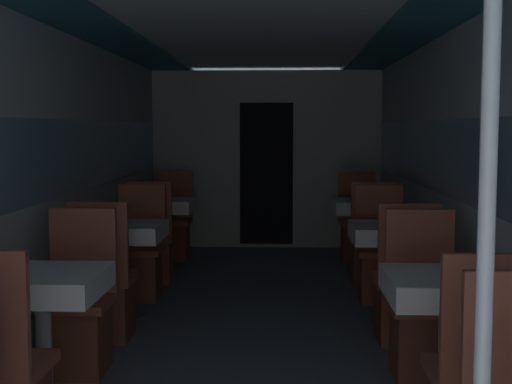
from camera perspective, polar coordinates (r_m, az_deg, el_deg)
wall_left at (r=4.89m, az=-16.88°, el=0.69°), size 0.05×10.23×2.13m
wall_right at (r=4.78m, az=16.71°, el=0.60°), size 0.05×10.23×2.13m
ceiling_panel at (r=4.67m, az=-0.30°, el=14.09°), size 2.80×10.23×0.07m
bulkhead_far at (r=8.60m, az=0.84°, el=2.59°), size 2.74×0.09×2.13m
dining_table_left_1 at (r=3.79m, az=-16.71°, el=-7.61°), size 0.60×0.60×0.73m
chair_left_far_1 at (r=4.42m, az=-14.09°, el=-10.14°), size 0.40×0.40×0.96m
dining_table_left_2 at (r=5.52m, az=-10.58°, el=-3.50°), size 0.60×0.60×0.73m
chair_left_near_2 at (r=5.02m, az=-12.02°, el=-8.24°), size 0.40×0.40×0.96m
chair_left_far_2 at (r=6.15m, az=-9.31°, el=-5.72°), size 0.40×0.40×0.96m
dining_table_left_3 at (r=7.30m, az=-7.43°, el=-1.36°), size 0.60×0.60×0.73m
chair_left_near_3 at (r=6.77m, az=-8.23°, el=-4.70°), size 0.40×0.40×0.96m
chair_left_far_3 at (r=7.92m, az=-6.69°, el=-3.24°), size 0.40×0.40×0.96m
support_pole_right_0 at (r=1.78m, az=17.82°, el=-7.56°), size 0.04×0.04×2.13m
dining_table_right_1 at (r=3.69m, az=15.10°, el=-7.94°), size 0.60×0.60×0.73m
chair_right_far_1 at (r=4.33m, az=13.22°, el=-10.45°), size 0.40×0.40×0.96m
dining_table_right_2 at (r=5.45m, az=10.80°, el=-3.62°), size 0.60×0.60×0.73m
chair_right_near_2 at (r=4.94m, az=11.77°, el=-8.45°), size 0.40×0.40×0.96m
chair_right_far_2 at (r=6.08m, az=9.91°, el=-5.85°), size 0.40×0.40×0.96m
dining_table_right_3 at (r=7.25m, az=8.64°, el=-1.42°), size 0.60×0.60×0.73m
chair_right_near_3 at (r=6.71m, az=9.17°, el=-4.80°), size 0.40×0.40×0.96m
chair_right_far_3 at (r=7.87m, az=8.12°, el=-3.31°), size 0.40×0.40×0.96m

